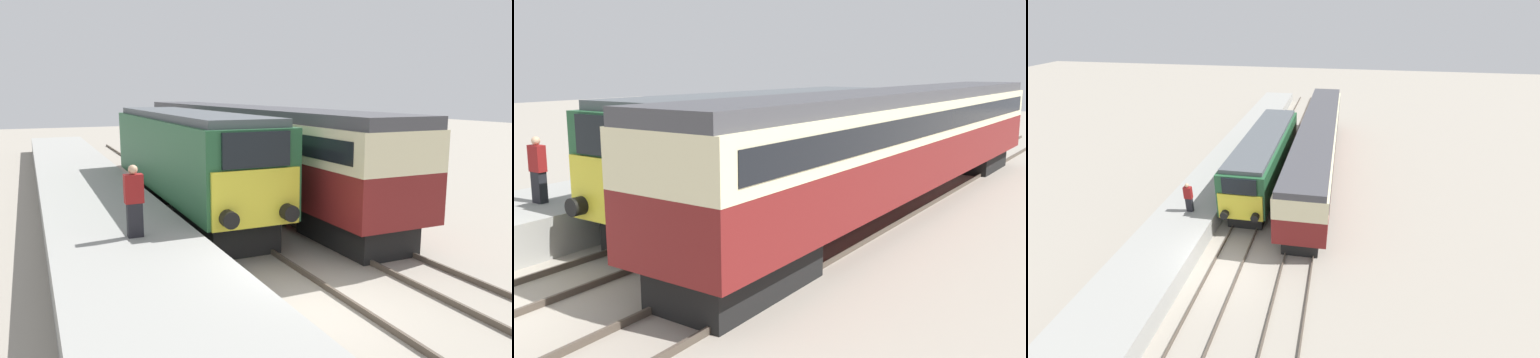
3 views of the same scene
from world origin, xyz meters
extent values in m
cube|color=gray|center=(-3.30, 8.00, 0.52)|extent=(3.50, 50.00, 1.04)
cube|color=#4C4238|center=(-0.72, 5.00, 0.07)|extent=(0.07, 60.00, 0.14)
cube|color=#4C4238|center=(0.72, 5.00, 0.07)|extent=(0.07, 60.00, 0.14)
cube|color=#4C4238|center=(2.68, 5.00, 0.07)|extent=(0.07, 60.00, 0.14)
cube|color=#4C4238|center=(4.12, 5.00, 0.07)|extent=(0.07, 60.00, 0.14)
cube|color=black|center=(0.00, 5.58, 0.50)|extent=(2.03, 4.00, 1.00)
cube|color=black|center=(0.00, 12.95, 0.50)|extent=(2.03, 4.00, 1.00)
cube|color=#235633|center=(0.00, 9.27, 2.27)|extent=(2.70, 12.37, 2.54)
cube|color=yellow|center=(0.00, 3.04, 1.76)|extent=(2.48, 0.10, 1.53)
cube|color=black|center=(0.00, 3.04, 3.03)|extent=(1.89, 0.10, 0.92)
cube|color=#4C5156|center=(0.00, 9.27, 3.66)|extent=(2.38, 11.88, 0.24)
cylinder|color=black|center=(-0.85, 2.83, 1.35)|extent=(0.44, 0.35, 0.44)
cylinder|color=black|center=(0.85, 2.83, 1.35)|extent=(0.44, 0.35, 0.44)
cube|color=black|center=(3.40, 3.49, 0.47)|extent=(1.89, 3.60, 0.95)
cube|color=black|center=(3.40, 21.08, 0.47)|extent=(1.89, 3.60, 0.95)
cube|color=maroon|center=(3.40, 12.29, 1.67)|extent=(2.70, 21.99, 1.43)
cube|color=beige|center=(3.40, 12.29, 2.95)|extent=(2.71, 21.99, 1.13)
cube|color=black|center=(3.40, 12.29, 2.95)|extent=(2.75, 21.11, 0.62)
cube|color=#424247|center=(3.40, 12.29, 3.69)|extent=(2.48, 21.99, 0.36)
cube|color=black|center=(-3.07, 3.35, 1.45)|extent=(0.36, 0.24, 0.83)
cube|color=maroon|center=(-3.07, 3.35, 2.22)|extent=(0.44, 0.26, 0.69)
sphere|color=tan|center=(-3.07, 3.35, 2.68)|extent=(0.23, 0.23, 0.23)
camera|label=1|loc=(-5.26, -8.41, 4.47)|focal=35.00mm
camera|label=2|loc=(10.17, -5.26, 4.52)|focal=40.00mm
camera|label=3|loc=(4.96, -12.03, 11.50)|focal=24.00mm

